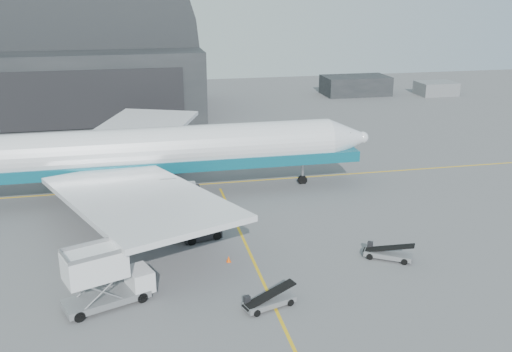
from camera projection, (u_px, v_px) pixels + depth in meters
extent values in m
plane|color=#565659|center=(251.00, 257.00, 49.78)|extent=(200.00, 200.00, 0.00)
cube|color=gold|center=(218.00, 183.00, 68.32)|extent=(80.00, 0.25, 0.02)
cube|color=gold|center=(256.00, 267.00, 47.92)|extent=(0.25, 40.00, 0.02)
cube|color=black|center=(61.00, 81.00, 103.75)|extent=(50.00, 28.00, 12.00)
cube|color=black|center=(52.00, 101.00, 90.99)|extent=(42.00, 0.40, 9.50)
cube|color=black|center=(355.00, 95.00, 124.13)|extent=(14.00, 8.00, 4.00)
cube|color=slate|center=(435.00, 95.00, 123.82)|extent=(8.00, 6.00, 2.80)
cylinder|color=white|center=(172.00, 148.00, 63.46)|extent=(36.65, 4.89, 4.89)
cone|color=white|center=(346.00, 138.00, 67.57)|extent=(4.48, 4.89, 4.89)
sphere|color=white|center=(362.00, 138.00, 67.98)|extent=(1.43, 1.43, 1.43)
cube|color=black|center=(337.00, 134.00, 67.13)|extent=(2.65, 2.24, 0.71)
cube|color=#0C5365|center=(173.00, 162.00, 63.96)|extent=(42.76, 4.94, 1.22)
cube|color=white|center=(137.00, 197.00, 51.64)|extent=(18.77, 24.96, 1.49)
cube|color=white|center=(134.00, 133.00, 74.30)|extent=(18.77, 24.96, 1.49)
cylinder|color=gray|center=(169.00, 196.00, 56.54)|extent=(5.29, 2.75, 2.75)
cylinder|color=gray|center=(160.00, 152.00, 71.65)|extent=(5.29, 2.75, 2.75)
cylinder|color=#A5A5AA|center=(303.00, 172.00, 67.74)|extent=(0.29, 0.29, 2.85)
cylinder|color=black|center=(302.00, 180.00, 68.04)|extent=(1.12, 0.36, 1.12)
cylinder|color=black|center=(157.00, 200.00, 61.53)|extent=(1.32, 0.46, 1.32)
cylinder|color=black|center=(155.00, 180.00, 67.57)|extent=(1.32, 0.46, 1.32)
cube|color=slate|center=(106.00, 298.00, 42.06)|extent=(6.61, 4.50, 0.51)
cube|color=silver|center=(140.00, 279.00, 43.19)|extent=(2.37, 2.78, 1.64)
cube|color=black|center=(149.00, 273.00, 43.50)|extent=(0.78, 1.84, 0.92)
cube|color=silver|center=(95.00, 265.00, 40.82)|extent=(4.93, 3.93, 2.04)
cylinder|color=black|center=(142.00, 297.00, 42.48)|extent=(0.87, 0.58, 0.82)
cylinder|color=black|center=(131.00, 285.00, 44.19)|extent=(0.87, 0.58, 0.82)
cylinder|color=black|center=(79.00, 316.00, 40.03)|extent=(0.87, 0.58, 0.82)
cylinder|color=black|center=(70.00, 303.00, 41.74)|extent=(0.87, 0.58, 0.82)
cube|color=black|center=(201.00, 233.00, 53.25)|extent=(3.98, 2.84, 0.81)
cube|color=silver|center=(206.00, 225.00, 53.26)|extent=(1.63, 1.89, 0.81)
cylinder|color=black|center=(217.00, 236.00, 53.08)|extent=(0.86, 0.51, 0.81)
cylinder|color=black|center=(209.00, 229.00, 54.60)|extent=(0.86, 0.51, 0.81)
cylinder|color=black|center=(192.00, 241.00, 51.99)|extent=(0.86, 0.51, 0.81)
cylinder|color=black|center=(185.00, 234.00, 53.51)|extent=(0.86, 0.51, 0.81)
cube|color=slate|center=(269.00, 302.00, 41.86)|extent=(4.16, 2.49, 0.40)
cube|color=black|center=(269.00, 295.00, 41.66)|extent=(4.26, 2.14, 1.14)
cube|color=black|center=(247.00, 299.00, 41.36)|extent=(0.54, 0.48, 0.54)
cylinder|color=black|center=(290.00, 302.00, 42.07)|extent=(0.58, 0.38, 0.54)
cylinder|color=black|center=(281.00, 295.00, 43.10)|extent=(0.58, 0.38, 0.54)
cylinder|color=black|center=(257.00, 313.00, 40.71)|extent=(0.58, 0.38, 0.54)
cylinder|color=black|center=(248.00, 305.00, 41.74)|extent=(0.58, 0.38, 0.54)
cube|color=slate|center=(388.00, 255.00, 49.26)|extent=(4.14, 3.28, 0.41)
cube|color=black|center=(389.00, 248.00, 49.06)|extent=(4.12, 3.03, 1.17)
cube|color=black|center=(370.00, 245.00, 50.09)|extent=(0.58, 0.55, 0.55)
cylinder|color=black|center=(404.00, 262.00, 48.27)|extent=(0.59, 0.48, 0.55)
cylinder|color=black|center=(406.00, 255.00, 49.41)|extent=(0.59, 0.48, 0.55)
cylinder|color=black|center=(370.00, 257.00, 49.20)|extent=(0.59, 0.48, 0.55)
cylinder|color=black|center=(372.00, 250.00, 50.34)|extent=(0.59, 0.48, 0.55)
cube|color=#FF5508|center=(229.00, 262.00, 48.86)|extent=(0.37, 0.37, 0.03)
cone|color=#FF5508|center=(229.00, 259.00, 48.78)|extent=(0.37, 0.37, 0.54)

